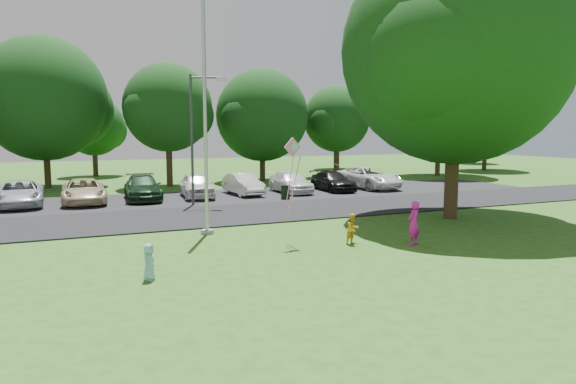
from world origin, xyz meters
name	(u,v)px	position (x,y,z in m)	size (l,w,h in m)	color
ground	(351,253)	(0.00, 0.00, 0.00)	(120.00, 120.00, 0.00)	#265817
park_road	(257,212)	(0.00, 9.00, 0.03)	(60.00, 6.00, 0.06)	black
parking_strip	(220,197)	(0.00, 15.50, 0.03)	(42.00, 7.00, 0.06)	black
flagpole	(205,126)	(-3.50, 5.00, 4.17)	(0.50, 0.50, 10.00)	#B7BABF
street_lamp	(197,128)	(-2.01, 12.56, 4.14)	(1.84, 0.90, 6.89)	#3F3F44
trash_can	(285,193)	(3.17, 12.87, 0.43)	(0.54, 0.54, 0.85)	black
big_tree	(456,56)	(7.55, 4.03, 7.24)	(10.61, 10.10, 12.57)	#332316
tree_row	(207,108)	(1.59, 24.23, 5.71)	(64.35, 11.94, 10.88)	#332316
horizon_trees	(207,128)	(4.06, 33.88, 4.30)	(77.46, 7.20, 7.02)	#332316
parked_cars	(219,185)	(0.01, 15.64, 0.75)	(23.98, 5.58, 1.49)	#B2B7BF
woman	(414,223)	(2.59, 0.19, 0.77)	(0.56, 0.37, 1.54)	#DC1DA5
child_yellow	(353,229)	(0.72, 1.15, 0.54)	(0.53, 0.41, 1.09)	gold
child_blue	(149,262)	(-6.51, -0.52, 0.50)	(0.49, 0.32, 1.01)	#82BCC8
kite	(294,159)	(-1.17, 1.97, 2.98)	(4.15, 2.09, 2.92)	pink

